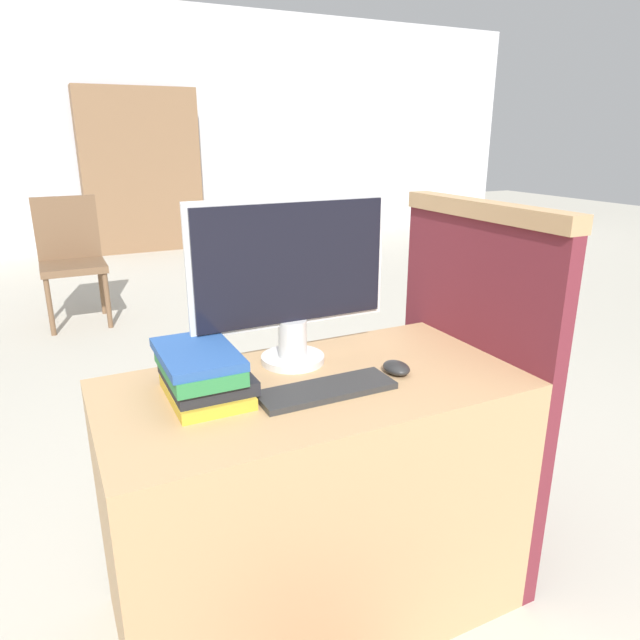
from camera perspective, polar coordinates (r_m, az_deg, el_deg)
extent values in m
cube|color=silver|center=(7.36, -22.63, 17.24)|extent=(12.00, 0.06, 2.80)
cube|color=tan|center=(1.69, -0.54, -17.58)|extent=(1.10, 0.57, 0.73)
cube|color=maroon|center=(1.91, 14.69, -7.02)|extent=(0.05, 0.67, 1.11)
cube|color=tan|center=(1.75, 16.22, 10.53)|extent=(0.07, 0.67, 0.05)
cylinder|color=silver|center=(1.63, -2.74, -3.88)|extent=(0.18, 0.18, 0.02)
cylinder|color=silver|center=(1.61, -2.77, -1.81)|extent=(0.08, 0.08, 0.11)
cube|color=silver|center=(1.55, -2.97, 5.74)|extent=(0.57, 0.01, 0.35)
cube|color=black|center=(1.55, -2.89, 5.71)|extent=(0.54, 0.02, 0.32)
cube|color=#2D2D2D|center=(1.44, 0.53, -7.02)|extent=(0.35, 0.12, 0.02)
ellipsoid|color=#262626|center=(1.57, 7.65, -4.75)|extent=(0.07, 0.09, 0.03)
cube|color=gold|center=(1.45, -11.30, -7.02)|extent=(0.18, 0.25, 0.03)
cube|color=#232328|center=(1.45, -11.28, -5.58)|extent=(0.19, 0.26, 0.03)
cube|color=#2D7F42|center=(1.42, -11.98, -4.55)|extent=(0.17, 0.26, 0.04)
cube|color=#285199|center=(1.42, -12.20, -3.32)|extent=(0.18, 0.27, 0.02)
cylinder|color=brown|center=(4.36, -25.40, 1.16)|extent=(0.04, 0.04, 0.41)
cylinder|color=brown|center=(4.38, -20.46, 1.84)|extent=(0.04, 0.04, 0.41)
cylinder|color=brown|center=(4.73, -25.55, 2.36)|extent=(0.04, 0.04, 0.41)
cylinder|color=brown|center=(4.75, -20.99, 2.98)|extent=(0.04, 0.04, 0.41)
cube|color=brown|center=(4.50, -23.46, 4.92)|extent=(0.44, 0.44, 0.05)
cube|color=brown|center=(4.65, -24.01, 8.44)|extent=(0.44, 0.04, 0.46)
cube|color=#846042|center=(7.20, -17.44, 14.00)|extent=(1.34, 0.32, 1.85)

